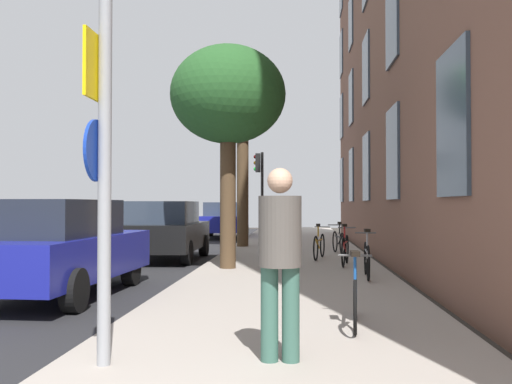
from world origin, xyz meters
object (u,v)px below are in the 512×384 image
Objects in this scene: car_2 at (224,220)px; sign_post at (102,155)px; traffic_light at (260,179)px; bicycle_2 at (345,249)px; bicycle_0 at (355,296)px; pedestrian_0 at (280,251)px; car_1 at (165,230)px; bicycle_3 at (319,245)px; bicycle_4 at (339,241)px; tree_near at (228,97)px; bicycle_1 at (367,259)px; car_0 at (57,247)px; tree_far at (243,100)px.

sign_post is at bearing -85.69° from car_2.
traffic_light reaches higher than bicycle_2.
sign_post is 2.16× the size of bicycle_0.
bicycle_0 is 0.89× the size of pedestrian_0.
car_1 is at bearing 116.71° from bicycle_0.
bicycle_4 is at bearing 68.94° from bicycle_3.
tree_near is at bearing -133.25° from bicycle_3.
pedestrian_0 is at bearing -118.13° from bicycle_0.
car_1 is at bearing 140.04° from bicycle_1.
traffic_light is 2.05× the size of pedestrian_0.
car_0 is (-4.56, -5.74, 0.36)m from bicycle_3.
bicycle_0 is (2.27, -17.20, -2.14)m from traffic_light.
bicycle_2 is (0.44, 6.62, 0.03)m from bicycle_0.
bicycle_1 is at bearing 63.42° from sign_post.
tree_far is 3.70× the size of bicycle_1.
tree_far reaches higher than traffic_light.
car_0 is at bearing -99.21° from traffic_light.
car_1 is (-1.89, 10.40, -1.16)m from sign_post.
pedestrian_0 is at bearing -94.28° from bicycle_3.
bicycle_1 is 1.01× the size of bicycle_3.
bicycle_4 is at bearing 54.65° from tree_near.
bicycle_4 is 9.00m from car_0.
car_2 is (-1.45, 6.36, -4.26)m from tree_far.
bicycle_3 reaches higher than bicycle_0.
bicycle_0 is 8.13m from bicycle_3.
bicycle_3 is 1.73m from bicycle_4.
tree_near is 1.15× the size of car_0.
bicycle_4 is (0.07, 3.11, -0.02)m from bicycle_2.
tree_far is 1.52× the size of car_2.
tree_far is 3.79× the size of bicycle_4.
car_1 is (-1.79, -3.80, -4.26)m from tree_far.
bicycle_2 is 0.40× the size of car_2.
bicycle_0 is 0.39× the size of car_2.
bicycle_1 reaches higher than bicycle_0.
traffic_light is 9.02m from car_1.
car_1 is at bearing -103.43° from traffic_light.
car_2 reaches higher than bicycle_4.
traffic_light is at bearing 89.51° from sign_post.
bicycle_0 is at bearing -93.77° from bicycle_2.
tree_near is at bearing -164.22° from bicycle_2.
car_2 is (-1.74, 12.89, -3.13)m from tree_near.
sign_post is 4.89m from car_0.
car_0 and car_1 have the same top height.
bicycle_2 reaches higher than bicycle_0.
bicycle_4 is (2.94, 11.54, -1.53)m from sign_post.
bicycle_2 is at bearing 86.23° from bicycle_0.
tree_far is 6.14m from bicycle_4.
traffic_light is 2.31× the size of bicycle_0.
bicycle_2 is 1.00× the size of bicycle_4.
bicycle_4 is at bearing 83.21° from pedestrian_0.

